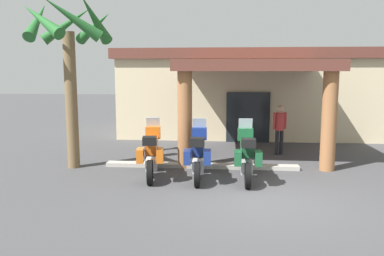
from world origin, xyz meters
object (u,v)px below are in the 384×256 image
at_px(motorcycle_orange, 152,153).
at_px(palm_tree_roadside, 69,44).
at_px(motorcycle_blue, 198,154).
at_px(pedestrian, 280,126).
at_px(motel_building, 245,91).
at_px(motorcycle_green, 247,155).

xyz_separation_m(motorcycle_orange, palm_tree_roadside, (-2.61, 0.88, 3.06)).
bearing_deg(motorcycle_blue, pedestrian, -39.46).
xyz_separation_m(motorcycle_blue, pedestrian, (2.65, 3.47, 0.33)).
distance_m(motel_building, motorcycle_orange, 9.09).
distance_m(motorcycle_orange, motorcycle_blue, 1.32).
height_order(motel_building, pedestrian, motel_building).
xyz_separation_m(motel_building, motorcycle_blue, (-1.66, -8.56, -1.32)).
bearing_deg(motorcycle_orange, motorcycle_green, -99.30).
relative_size(motel_building, palm_tree_roadside, 2.28).
height_order(motorcycle_orange, palm_tree_roadside, palm_tree_roadside).
bearing_deg(palm_tree_roadside, pedestrian, 20.93).
height_order(motorcycle_orange, pedestrian, pedestrian).
bearing_deg(motorcycle_orange, motel_building, -26.56).
bearing_deg(motorcycle_orange, palm_tree_roadside, 64.26).
bearing_deg(motorcycle_green, motorcycle_blue, 88.86).
relative_size(motel_building, pedestrian, 6.63).
xyz_separation_m(motel_building, palm_tree_roadside, (-5.59, -7.61, 1.74)).
xyz_separation_m(motorcycle_orange, pedestrian, (3.97, 3.39, 0.33)).
bearing_deg(motorcycle_green, motel_building, -2.56).
height_order(motorcycle_green, pedestrian, pedestrian).
relative_size(motel_building, motorcycle_blue, 5.30).
bearing_deg(motorcycle_blue, motorcycle_orange, 84.56).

